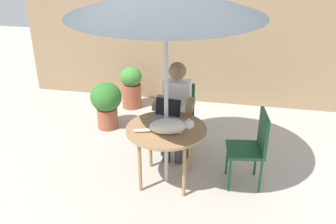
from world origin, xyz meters
TOP-DOWN VIEW (x-y plane):
  - ground_plane at (0.00, 0.00)m, footprint 14.00×14.00m
  - fence_back at (0.00, 2.40)m, footprint 5.85×0.08m
  - patio_table at (0.00, 0.00)m, footprint 0.90×0.90m
  - chair_occupied at (0.00, 0.78)m, footprint 0.40×0.40m
  - chair_empty at (0.96, 0.14)m, footprint 0.45×0.45m
  - person_seated at (0.00, 0.62)m, footprint 0.48×0.48m
  - laptop at (-0.04, 0.25)m, footprint 0.33×0.28m
  - cat at (0.07, -0.11)m, footprint 0.65×0.28m
  - potted_plant_near_fence at (-0.98, 1.94)m, footprint 0.36×0.36m
  - potted_plant_by_chair at (-1.13, 1.15)m, footprint 0.46×0.46m

SIDE VIEW (x-z plane):
  - ground_plane at x=0.00m, z-range 0.00..0.00m
  - potted_plant_near_fence at x=-0.98m, z-range 0.02..0.71m
  - potted_plant_by_chair at x=-1.13m, z-range 0.06..0.77m
  - chair_occupied at x=0.00m, z-range 0.08..0.99m
  - chair_empty at x=0.96m, z-range 0.08..0.99m
  - patio_table at x=0.00m, z-range 0.28..0.98m
  - person_seated at x=0.00m, z-range 0.08..1.32m
  - laptop at x=-0.04m, z-range 0.66..0.87m
  - cat at x=0.07m, z-range 0.70..0.87m
  - fence_back at x=0.00m, z-range 0.00..1.85m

